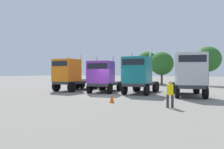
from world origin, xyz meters
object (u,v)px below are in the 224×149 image
Objects in this scene: semi_truck_teal at (139,75)px; visitor_in_hivis at (170,92)px; semi_truck_orange at (71,75)px; semi_truck_silver at (189,75)px; semi_truck_purple at (103,76)px; traffic_cone_near at (112,99)px.

visitor_in_hivis is at bearing 29.78° from semi_truck_teal.
semi_truck_silver is at bearing 91.04° from semi_truck_orange.
semi_truck_silver reaches higher than semi_truck_teal.
semi_truck_purple is at bearing 91.15° from semi_truck_orange.
semi_truck_purple is at bearing -88.53° from semi_truck_teal.
semi_truck_silver is at bearing 57.72° from traffic_cone_near.
traffic_cone_near is (-4.11, -6.51, -1.65)m from semi_truck_silver.
semi_truck_purple is at bearing 127.56° from traffic_cone_near.
visitor_in_hivis is at bearing 41.73° from semi_truck_purple.
traffic_cone_near is at bearing -0.68° from semi_truck_teal.
semi_truck_purple is at bearing 37.51° from visitor_in_hivis.
semi_truck_purple is 0.94× the size of semi_truck_silver.
semi_truck_purple is 10.56m from visitor_in_hivis.
visitor_in_hivis is at bearing -0.13° from traffic_cone_near.
semi_truck_orange is 10.64m from traffic_cone_near.
semi_truck_teal is 8.16m from visitor_in_hivis.
semi_truck_orange reaches higher than traffic_cone_near.
semi_truck_purple is 3.87× the size of visitor_in_hivis.
semi_truck_teal is 4.81m from semi_truck_silver.
visitor_in_hivis is (13.02, -5.65, -0.96)m from semi_truck_orange.
semi_truck_orange reaches higher than visitor_in_hivis.
visitor_in_hivis is (8.70, -5.94, -0.77)m from semi_truck_purple.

